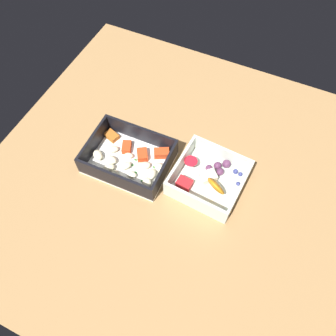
# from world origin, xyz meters

# --- Properties ---
(table_surface) EXTENTS (0.80, 0.80, 0.02)m
(table_surface) POSITION_xyz_m (0.00, 0.00, 0.01)
(table_surface) COLOR #9E7547
(table_surface) RESTS_ON ground
(pasta_container) EXTENTS (0.18, 0.14, 0.05)m
(pasta_container) POSITION_xyz_m (-0.10, -0.01, 0.04)
(pasta_container) COLOR white
(pasta_container) RESTS_ON table_surface
(fruit_bowl) EXTENTS (0.15, 0.15, 0.06)m
(fruit_bowl) POSITION_xyz_m (0.08, 0.02, 0.04)
(fruit_bowl) COLOR silver
(fruit_bowl) RESTS_ON table_surface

